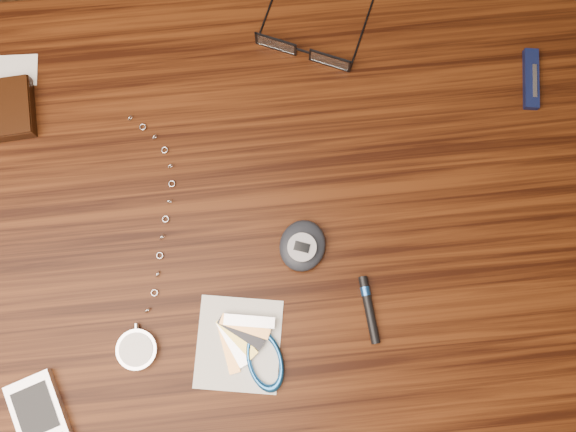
{
  "coord_description": "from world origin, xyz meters",
  "views": [
    {
      "loc": [
        0.04,
        -0.13,
        1.53
      ],
      "look_at": [
        0.05,
        0.02,
        0.76
      ],
      "focal_mm": 40.0,
      "sensor_mm": 36.0,
      "label": 1
    }
  ],
  "objects_px": {
    "desk": "(252,251)",
    "pocket_knife": "(531,79)",
    "pda_phone": "(41,420)",
    "pedometer": "(302,246)",
    "pocket_watch": "(138,341)",
    "notepad_keys": "(251,350)",
    "eyeglasses": "(305,47)"
  },
  "relations": [
    {
      "from": "pocket_watch",
      "to": "pedometer",
      "type": "distance_m",
      "value": 0.23
    },
    {
      "from": "desk",
      "to": "eyeglasses",
      "type": "xyz_separation_m",
      "value": [
        0.1,
        0.24,
        0.11
      ]
    },
    {
      "from": "pocket_watch",
      "to": "notepad_keys",
      "type": "height_order",
      "value": "same"
    },
    {
      "from": "pda_phone",
      "to": "pocket_knife",
      "type": "distance_m",
      "value": 0.73
    },
    {
      "from": "desk",
      "to": "pda_phone",
      "type": "height_order",
      "value": "pda_phone"
    },
    {
      "from": "desk",
      "to": "pedometer",
      "type": "height_order",
      "value": "pedometer"
    },
    {
      "from": "desk",
      "to": "pedometer",
      "type": "bearing_deg",
      "value": -14.68
    },
    {
      "from": "pda_phone",
      "to": "pocket_watch",
      "type": "bearing_deg",
      "value": 34.03
    },
    {
      "from": "pocket_watch",
      "to": "pda_phone",
      "type": "bearing_deg",
      "value": -145.97
    },
    {
      "from": "desk",
      "to": "pocket_watch",
      "type": "xyz_separation_m",
      "value": [
        -0.14,
        -0.11,
        0.11
      ]
    },
    {
      "from": "pda_phone",
      "to": "pedometer",
      "type": "distance_m",
      "value": 0.36
    },
    {
      "from": "pocket_watch",
      "to": "desk",
      "type": "bearing_deg",
      "value": 38.51
    },
    {
      "from": "pda_phone",
      "to": "notepad_keys",
      "type": "distance_m",
      "value": 0.26
    },
    {
      "from": "pda_phone",
      "to": "notepad_keys",
      "type": "relative_size",
      "value": 0.91
    },
    {
      "from": "pocket_knife",
      "to": "pda_phone",
      "type": "bearing_deg",
      "value": -150.52
    },
    {
      "from": "desk",
      "to": "eyeglasses",
      "type": "distance_m",
      "value": 0.28
    },
    {
      "from": "pocket_watch",
      "to": "pedometer",
      "type": "relative_size",
      "value": 4.04
    },
    {
      "from": "pda_phone",
      "to": "notepad_keys",
      "type": "height_order",
      "value": "pda_phone"
    },
    {
      "from": "pocket_watch",
      "to": "notepad_keys",
      "type": "relative_size",
      "value": 2.53
    },
    {
      "from": "pda_phone",
      "to": "pocket_knife",
      "type": "relative_size",
      "value": 1.38
    },
    {
      "from": "pda_phone",
      "to": "notepad_keys",
      "type": "bearing_deg",
      "value": 12.4
    },
    {
      "from": "eyeglasses",
      "to": "pedometer",
      "type": "xyz_separation_m",
      "value": [
        -0.03,
        -0.26,
        -0.0
      ]
    },
    {
      "from": "pedometer",
      "to": "pocket_knife",
      "type": "distance_m",
      "value": 0.37
    },
    {
      "from": "desk",
      "to": "notepad_keys",
      "type": "distance_m",
      "value": 0.17
    },
    {
      "from": "desk",
      "to": "pocket_watch",
      "type": "relative_size",
      "value": 3.14
    },
    {
      "from": "desk",
      "to": "notepad_keys",
      "type": "relative_size",
      "value": 7.96
    },
    {
      "from": "pedometer",
      "to": "pocket_knife",
      "type": "bearing_deg",
      "value": 30.78
    },
    {
      "from": "notepad_keys",
      "to": "pocket_knife",
      "type": "height_order",
      "value": "notepad_keys"
    },
    {
      "from": "pda_phone",
      "to": "eyeglasses",
      "type": "bearing_deg",
      "value": 50.72
    },
    {
      "from": "pda_phone",
      "to": "pedometer",
      "type": "xyz_separation_m",
      "value": [
        0.32,
        0.17,
        0.0
      ]
    },
    {
      "from": "desk",
      "to": "pocket_knife",
      "type": "height_order",
      "value": "pocket_knife"
    },
    {
      "from": "desk",
      "to": "pocket_knife",
      "type": "xyz_separation_m",
      "value": [
        0.38,
        0.17,
        0.11
      ]
    }
  ]
}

